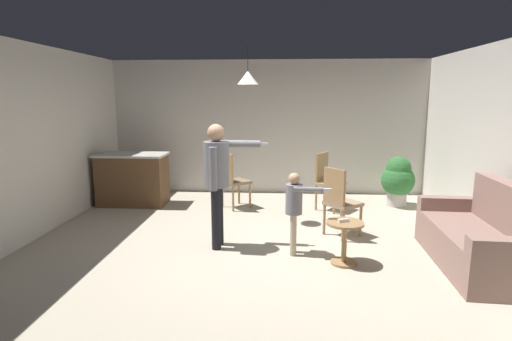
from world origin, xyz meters
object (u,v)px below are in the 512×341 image
Objects in this scene: dining_chair_near_wall at (232,178)px; dining_chair_centre_back at (327,179)px; dining_chair_by_counter at (340,199)px; couch_floral at (481,239)px; kitchen_counter at (133,179)px; side_table_by_couch at (344,238)px; person_adult at (218,172)px; potted_plant_corner at (398,179)px; spare_remote_on_table at (344,220)px; person_child at (295,204)px.

dining_chair_near_wall is 1.67m from dining_chair_centre_back.
dining_chair_by_counter is 1.00× the size of dining_chair_centre_back.
kitchen_counter is (-5.06, 2.43, 0.15)m from couch_floral.
dining_chair_by_counter reaches higher than kitchen_counter.
couch_floral is 3.54× the size of side_table_by_couch.
couch_floral and dining_chair_by_counter have the same top height.
person_adult reaches higher than potted_plant_corner.
dining_chair_centre_back is 2.36m from spare_remote_on_table.
spare_remote_on_table is at bearing -172.04° from side_table_by_couch.
kitchen_counter is 2.82m from person_adult.
spare_remote_on_table is at bearing 93.90° from couch_floral.
person_adult reaches higher than dining_chair_centre_back.
dining_chair_near_wall is (-3.19, 2.29, 0.21)m from couch_floral.
person_child reaches higher than kitchen_counter.
person_adult is at bearing -143.10° from potted_plant_corner.
dining_chair_centre_back is (1.67, 0.04, 0.00)m from dining_chair_near_wall.
dining_chair_centre_back is (0.06, 2.36, 0.22)m from side_table_by_couch.
couch_floral is 2.20m from person_child.
spare_remote_on_table is (1.56, -0.46, -0.47)m from person_adult.
couch_floral is at bearing 1.03° from side_table_by_couch.
potted_plant_corner is (2.94, 2.21, -0.51)m from person_adult.
dining_chair_near_wall reaches higher than spare_remote_on_table.
potted_plant_corner is (2.98, 0.34, -0.04)m from dining_chair_near_wall.
person_child is (-2.16, 0.24, 0.32)m from couch_floral.
kitchen_counter reaches higher than side_table_by_couch.
side_table_by_couch is at bearing 77.26° from person_adult.
person_child is 0.64m from spare_remote_on_table.
kitchen_counter is 3.54m from dining_chair_centre_back.
dining_chair_by_counter is 7.69× the size of spare_remote_on_table.
person_adult is 1.78m from dining_chair_by_counter.
side_table_by_couch is 0.50× the size of person_child.
dining_chair_centre_back reaches higher than potted_plant_corner.
dining_chair_near_wall reaches higher than kitchen_counter.
dining_chair_near_wall is 2.82m from spare_remote_on_table.
dining_chair_by_counter is at bearing -127.09° from potted_plant_corner.
side_table_by_couch is 0.52× the size of dining_chair_by_counter.
side_table_by_couch is 0.52× the size of dining_chair_centre_back.
kitchen_counter is at bearing -133.20° from person_adult.
kitchen_counter is 1.26× the size of dining_chair_by_counter.
dining_chair_by_counter and dining_chair_centre_back have the same top height.
person_child reaches higher than dining_chair_centre_back.
kitchen_counter is 0.77× the size of person_adult.
dining_chair_near_wall is at bearing 57.13° from couch_floral.
couch_floral is 1.61m from spare_remote_on_table.
kitchen_counter is 3.64m from person_child.
person_child is 1.05× the size of dining_chair_centre_back.
couch_floral and dining_chair_near_wall have the same top height.
potted_plant_corner is at bearing 130.21° from person_adult.
person_child is 2.30m from dining_chair_near_wall.
couch_floral is 1.75× the size of person_child.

